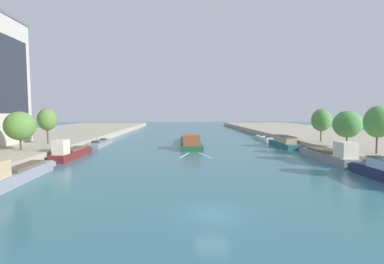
{
  "coord_description": "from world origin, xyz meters",
  "views": [
    {
      "loc": [
        -2.34,
        -20.18,
        7.73
      ],
      "look_at": [
        0.0,
        39.95,
        3.36
      ],
      "focal_mm": 25.57,
      "sensor_mm": 36.0,
      "label": 1
    }
  ],
  "objects": [
    {
      "name": "ground_plane",
      "position": [
        0.0,
        0.0,
        0.0
      ],
      "size": [
        400.0,
        400.0,
        0.0
      ],
      "primitive_type": "plane",
      "color": "#336675"
    },
    {
      "name": "tree_left_second",
      "position": [
        -28.45,
        33.99,
        6.29
      ],
      "size": [
        3.55,
        3.55,
        6.82
      ],
      "color": "brown",
      "rests_on": "quay_left"
    },
    {
      "name": "moored_boat_right_end",
      "position": [
        21.17,
        21.79,
        1.02
      ],
      "size": [
        3.01,
        14.62,
        3.49
      ],
      "color": "gray",
      "rests_on": "ground"
    },
    {
      "name": "barge_midriver",
      "position": [
        -0.27,
        43.25,
        0.89
      ],
      "size": [
        4.68,
        24.67,
        3.09
      ],
      "color": "#235633",
      "rests_on": "ground"
    },
    {
      "name": "moored_boat_left_downstream",
      "position": [
        -21.1,
        26.42,
        0.99
      ],
      "size": [
        2.72,
        12.81,
        3.42
      ],
      "color": "maroon",
      "rests_on": "ground"
    },
    {
      "name": "quay_right",
      "position": [
        40.98,
        55.0,
        0.81
      ],
      "size": [
        36.0,
        170.0,
        1.62
      ],
      "primitive_type": "cube",
      "color": "#A89E89",
      "rests_on": "ground"
    },
    {
      "name": "tree_left_by_lamp",
      "position": [
        -28.41,
        24.89,
        5.51
      ],
      "size": [
        4.62,
        4.62,
        6.23
      ],
      "color": "brown",
      "rests_on": "quay_left"
    },
    {
      "name": "moored_boat_left_near",
      "position": [
        -20.42,
        10.4,
        0.95
      ],
      "size": [
        2.55,
        13.2,
        3.02
      ],
      "color": "gray",
      "rests_on": "ground"
    },
    {
      "name": "moored_boat_right_second",
      "position": [
        20.61,
        54.48,
        0.52
      ],
      "size": [
        2.1,
        11.82,
        2.07
      ],
      "color": "silver",
      "rests_on": "ground"
    },
    {
      "name": "moored_boat_right_lone",
      "position": [
        20.59,
        39.8,
        1.05
      ],
      "size": [
        3.02,
        13.63,
        2.53
      ],
      "color": "#23666B",
      "rests_on": "ground"
    },
    {
      "name": "tree_right_distant",
      "position": [
        26.79,
        26.6,
        5.62
      ],
      "size": [
        4.73,
        4.73,
        6.38
      ],
      "color": "brown",
      "rests_on": "quay_right"
    },
    {
      "name": "quay_left",
      "position": [
        -40.98,
        55.0,
        0.81
      ],
      "size": [
        36.0,
        170.0,
        1.62
      ],
      "primitive_type": "cube",
      "color": "#A89E89",
      "rests_on": "ground"
    },
    {
      "name": "wake_behind_barge",
      "position": [
        -0.01,
        28.44,
        0.01
      ],
      "size": [
        5.6,
        5.88,
        0.03
      ],
      "color": "#A5D1DB",
      "rests_on": "ground"
    },
    {
      "name": "tree_right_by_lamp",
      "position": [
        26.83,
        35.64,
        6.09
      ],
      "size": [
        3.96,
        3.96,
        6.83
      ],
      "color": "brown",
      "rests_on": "quay_right"
    },
    {
      "name": "moored_boat_left_gap_after",
      "position": [
        -21.16,
        43.57,
        0.54
      ],
      "size": [
        2.87,
        13.42,
        2.12
      ],
      "color": "gray",
      "rests_on": "ground"
    },
    {
      "name": "tree_right_midway",
      "position": [
        26.31,
        18.55,
        6.32
      ],
      "size": [
        3.74,
        3.74,
        7.05
      ],
      "color": "brown",
      "rests_on": "quay_right"
    }
  ]
}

